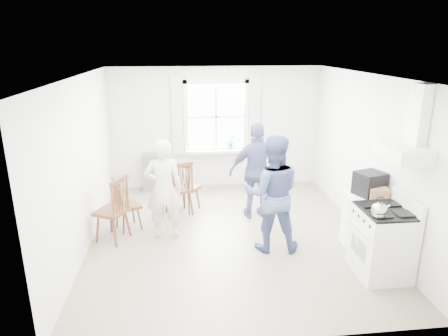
# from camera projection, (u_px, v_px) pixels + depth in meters

# --- Properties ---
(room_shell) EXTENTS (4.62, 5.12, 2.64)m
(room_shell) POSITION_uv_depth(u_px,v_px,m) (230.00, 160.00, 6.25)
(room_shell) COLOR gray
(room_shell) RESTS_ON ground
(window_assembly) EXTENTS (1.88, 0.24, 1.70)m
(window_assembly) POSITION_uv_depth(u_px,v_px,m) (216.00, 121.00, 8.52)
(window_assembly) COLOR white
(window_assembly) RESTS_ON room_shell
(range_hood) EXTENTS (0.45, 0.76, 0.94)m
(range_hood) POSITION_uv_depth(u_px,v_px,m) (408.00, 139.00, 5.01)
(range_hood) COLOR white
(range_hood) RESTS_ON room_shell
(shelf_unit) EXTENTS (0.40, 0.30, 0.80)m
(shelf_unit) POSITION_uv_depth(u_px,v_px,m) (152.00, 172.00, 8.58)
(shelf_unit) COLOR gray
(shelf_unit) RESTS_ON ground
(gas_stove) EXTENTS (0.68, 0.76, 1.12)m
(gas_stove) POSITION_uv_depth(u_px,v_px,m) (382.00, 241.00, 5.41)
(gas_stove) COLOR white
(gas_stove) RESTS_ON ground
(kettle) EXTENTS (0.19, 0.19, 0.27)m
(kettle) POSITION_uv_depth(u_px,v_px,m) (379.00, 210.00, 5.04)
(kettle) COLOR silver
(kettle) RESTS_ON gas_stove
(low_cabinet) EXTENTS (0.50, 0.55, 0.90)m
(low_cabinet) POSITION_uv_depth(u_px,v_px,m) (364.00, 221.00, 6.10)
(low_cabinet) COLOR white
(low_cabinet) RESTS_ON ground
(stereo_stack) EXTENTS (0.48, 0.45, 0.35)m
(stereo_stack) POSITION_uv_depth(u_px,v_px,m) (370.00, 183.00, 5.89)
(stereo_stack) COLOR black
(stereo_stack) RESTS_ON low_cabinet
(cardboard_box) EXTENTS (0.30, 0.24, 0.17)m
(cardboard_box) POSITION_uv_depth(u_px,v_px,m) (379.00, 194.00, 5.72)
(cardboard_box) COLOR #9E734C
(cardboard_box) RESTS_ON low_cabinet
(windsor_chair_a) EXTENTS (0.58, 0.58, 1.06)m
(windsor_chair_a) POSITION_uv_depth(u_px,v_px,m) (181.00, 183.00, 7.19)
(windsor_chair_a) COLOR #4D2919
(windsor_chair_a) RESTS_ON ground
(windsor_chair_b) EXTENTS (0.56, 0.56, 0.97)m
(windsor_chair_b) POSITION_uv_depth(u_px,v_px,m) (183.00, 182.00, 7.41)
(windsor_chair_b) COLOR #4D2919
(windsor_chair_b) RESTS_ON ground
(windsor_chair_c) EXTENTS (0.60, 0.61, 1.08)m
(windsor_chair_c) POSITION_uv_depth(u_px,v_px,m) (117.00, 203.00, 6.27)
(windsor_chair_c) COLOR #4D2919
(windsor_chair_c) RESTS_ON ground
(person_left) EXTENTS (0.60, 0.60, 1.65)m
(person_left) POSITION_uv_depth(u_px,v_px,m) (164.00, 189.00, 6.36)
(person_left) COLOR silver
(person_left) RESTS_ON ground
(person_mid) EXTENTS (0.99, 0.99, 1.80)m
(person_mid) POSITION_uv_depth(u_px,v_px,m) (272.00, 194.00, 5.97)
(person_mid) COLOR #44527F
(person_mid) RESTS_ON ground
(person_right) EXTENTS (1.09, 1.09, 1.74)m
(person_right) POSITION_uv_depth(u_px,v_px,m) (257.00, 171.00, 7.12)
(person_right) COLOR navy
(person_right) RESTS_ON ground
(potted_plant) EXTENTS (0.24, 0.24, 0.33)m
(potted_plant) POSITION_uv_depth(u_px,v_px,m) (231.00, 142.00, 8.61)
(potted_plant) COLOR #2E6734
(potted_plant) RESTS_ON window_assembly
(windsor_chair_d) EXTENTS (0.52, 0.52, 0.93)m
(windsor_chair_d) POSITION_uv_depth(u_px,v_px,m) (121.00, 199.00, 6.66)
(windsor_chair_d) COLOR #4D2919
(windsor_chair_d) RESTS_ON ground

